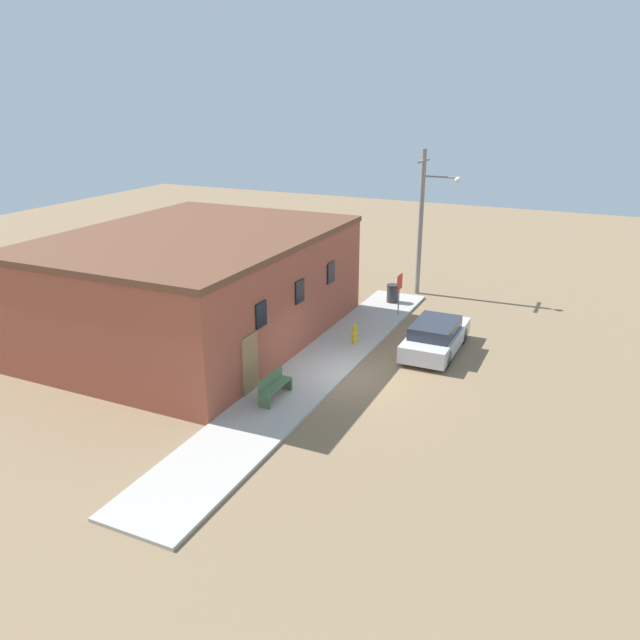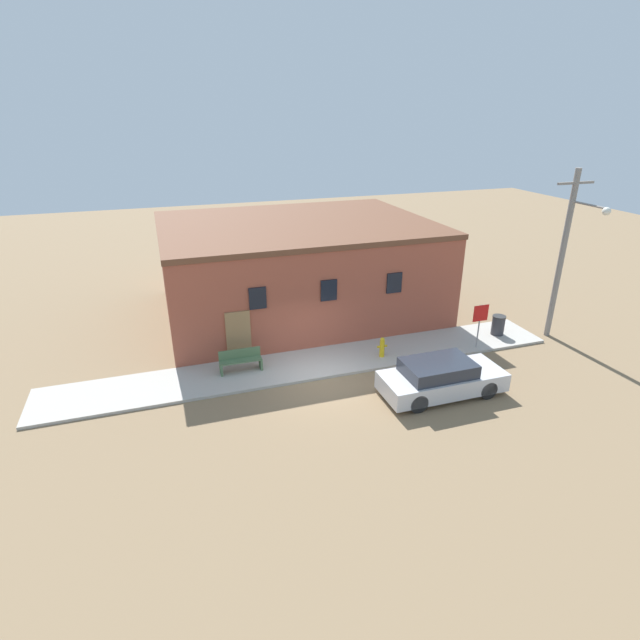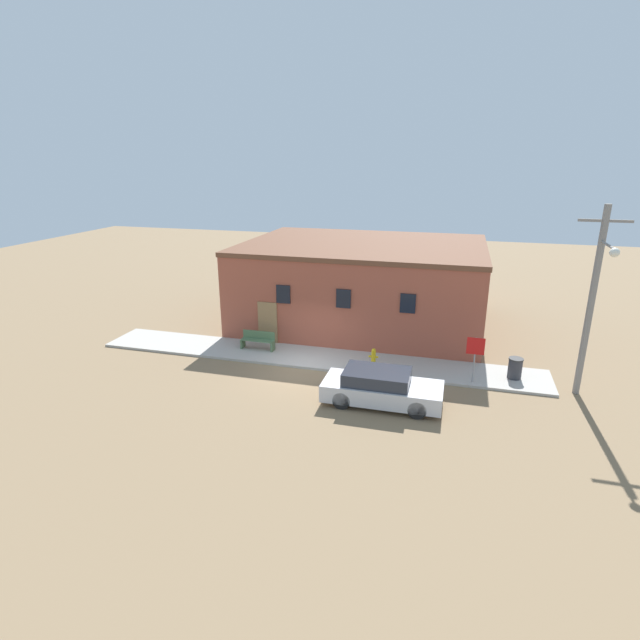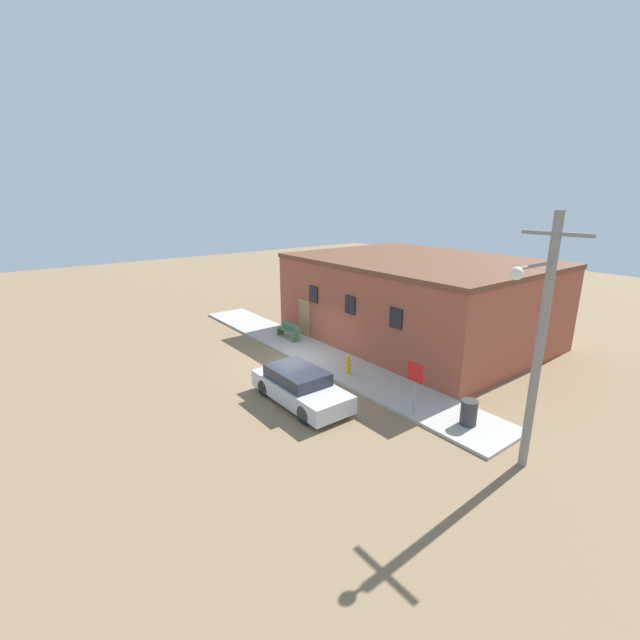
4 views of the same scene
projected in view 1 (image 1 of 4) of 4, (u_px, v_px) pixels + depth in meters
ground_plane at (347, 377)px, 23.17m from camera, size 80.00×80.00×0.00m
sidewalk at (316, 369)px, 23.66m from camera, size 20.85×2.55×0.11m
brick_building at (196, 286)px, 26.30m from camera, size 12.94×9.87×4.54m
fire_hydrant at (355, 334)px, 25.82m from camera, size 0.43×0.21×0.85m
stop_sign at (399, 287)px, 28.90m from camera, size 0.71×0.06×1.95m
bench at (274, 386)px, 21.16m from camera, size 1.64×0.44×0.87m
trash_bin at (392, 293)px, 31.01m from camera, size 0.59×0.59×0.90m
utility_pole at (423, 218)px, 31.50m from camera, size 1.80×2.04×7.40m
parked_car at (436, 336)px, 25.22m from camera, size 4.49×1.83×1.34m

